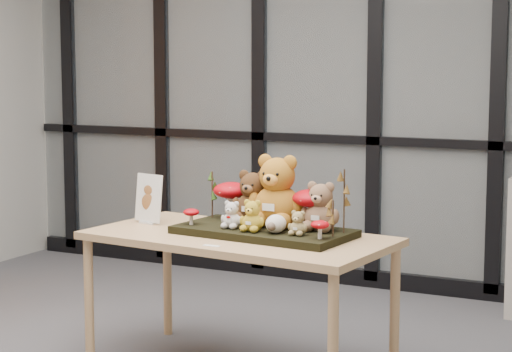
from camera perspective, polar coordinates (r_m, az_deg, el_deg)
The scene contains 22 objects.
room_shell at distance 4.51m, azimuth -8.70°, elevation 7.93°, with size 5.00×5.00×5.00m.
glass_partition at distance 6.69m, azimuth 3.68°, elevation 5.47°, with size 4.90×0.06×2.78m.
display_table at distance 4.75m, azimuth -1.08°, elevation -4.43°, with size 1.62×0.92×0.72m.
diorama_tray at distance 4.72m, azimuth 0.48°, elevation -3.44°, with size 0.89×0.44×0.04m, color black.
bear_pooh_yellow at distance 4.75m, azimuth 1.33°, elevation -0.67°, with size 0.31×0.28×0.41m, color #AA6B1C, non-canonical shape.
bear_brown_medium at distance 4.84m, azimuth -0.19°, elevation -1.11°, with size 0.23×0.21×0.30m, color #452914, non-canonical shape.
bear_tan_back at distance 4.64m, azimuth 4.01°, elevation -1.71°, with size 0.21×0.19×0.27m, color brown, non-canonical shape.
bear_small_yellow at distance 4.61m, azimuth -0.22°, elevation -2.35°, with size 0.13×0.12×0.18m, color gold, non-canonical shape.
bear_white_bow at distance 4.70m, azimuth -1.49°, elevation -2.30°, with size 0.12×0.11×0.15m, color silver, non-canonical shape.
bear_beige_small at distance 4.52m, azimuth 2.61°, elevation -2.82°, with size 0.10×0.09×0.13m, color #A08B54, non-canonical shape.
plush_cream_hedgehog at distance 4.57m, azimuth 1.23°, elevation -2.90°, with size 0.08×0.07×0.10m, color white, non-canonical shape.
mushroom_back_left at distance 5.00m, azimuth -1.54°, elevation -1.38°, with size 0.19×0.19×0.22m, color #9E050C, non-canonical shape.
mushroom_back_right at distance 4.69m, azimuth 3.46°, elevation -1.91°, with size 0.20×0.20×0.22m, color #9E050C, non-canonical shape.
mushroom_front_left at distance 4.81m, azimuth -4.01°, elevation -2.46°, with size 0.08×0.08×0.09m, color #9E050C, non-canonical shape.
mushroom_front_right at distance 4.43m, azimuth 3.96°, elevation -3.26°, with size 0.09×0.09×0.10m, color #9E050C, non-canonical shape.
sprig_green_far_left at distance 5.01m, azimuth -2.72°, elevation -1.15°, with size 0.05×0.05×0.25m, color #12350C, non-canonical shape.
sprig_green_mid_left at distance 4.96m, azimuth -0.77°, elevation -1.56°, with size 0.05×0.05×0.19m, color #12350C, non-canonical shape.
sprig_dry_far_right at distance 4.58m, azimuth 5.44°, elevation -1.55°, with size 0.05×0.05×0.32m, color brown, non-canonical shape.
sprig_dry_mid_right at distance 4.49m, azimuth 4.76°, elevation -2.62°, with size 0.05×0.05×0.18m, color brown, non-canonical shape.
sprig_green_centre at distance 4.89m, azimuth 0.65°, elevation -1.67°, with size 0.05×0.05×0.20m, color #12350C, non-canonical shape.
sign_holder at distance 5.08m, azimuth -6.62°, elevation -1.54°, with size 0.19×0.08×0.27m.
label_card at distance 4.46m, azimuth -2.75°, elevation -4.31°, with size 0.09×0.03×0.00m, color white.
Camera 1 is at (2.60, -3.69, 1.61)m, focal length 65.00 mm.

